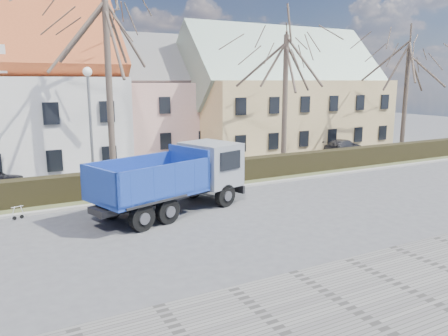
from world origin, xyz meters
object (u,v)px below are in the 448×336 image
dump_truck (166,180)px  parked_car_b (343,147)px  cart_frame (13,213)px  streetlight (91,131)px

dump_truck → parked_car_b: size_ratio=1.82×
cart_frame → parked_car_b: size_ratio=0.17×
cart_frame → parked_car_b: (25.06, 6.58, 0.28)m
streetlight → parked_car_b: 21.46m
streetlight → dump_truck: bearing=-66.8°
streetlight → parked_car_b: size_ratio=1.59×
parked_car_b → streetlight: bearing=81.4°
dump_truck → cart_frame: size_ratio=10.61×
dump_truck → streetlight: streetlight is taller
streetlight → cart_frame: size_ratio=9.26×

